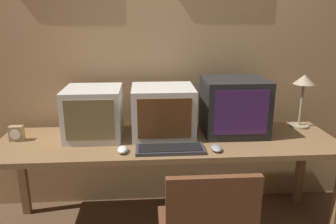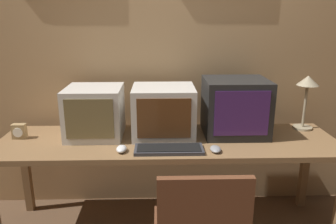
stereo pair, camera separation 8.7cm
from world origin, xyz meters
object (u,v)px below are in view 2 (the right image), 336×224
monitor_left (95,112)px  mouse_far_corner (122,149)px  desk_lamp (307,89)px  monitor_center (164,111)px  keyboard_main (169,149)px  desk_clock (19,131)px  mouse_near_keyboard (215,149)px  monitor_right (235,107)px

monitor_left → mouse_far_corner: size_ratio=3.66×
desk_lamp → monitor_center: bearing=-174.2°
desk_lamp → mouse_far_corner: bearing=-163.0°
keyboard_main → desk_lamp: 1.14m
keyboard_main → desk_clock: desk_clock is taller
monitor_center → mouse_near_keyboard: size_ratio=3.99×
monitor_right → mouse_near_keyboard: (-0.19, -0.33, -0.18)m
monitor_left → desk_lamp: (1.54, 0.11, 0.13)m
monitor_center → mouse_near_keyboard: (0.32, -0.31, -0.16)m
keyboard_main → mouse_far_corner: mouse_far_corner is taller
monitor_center → keyboard_main: bearing=-83.9°
desk_clock → desk_lamp: size_ratio=0.26×
monitor_right → desk_lamp: size_ratio=1.09×
monitor_left → monitor_right: bearing=1.0°
monitor_left → monitor_center: (0.48, -0.00, 0.00)m
monitor_right → desk_lamp: 0.56m
desk_lamp → keyboard_main: bearing=-158.5°
monitor_right → mouse_far_corner: bearing=-158.0°
monitor_right → monitor_left: bearing=-179.0°
mouse_far_corner → desk_clock: size_ratio=1.01×
mouse_far_corner → desk_lamp: bearing=17.0°
mouse_near_keyboard → desk_lamp: 0.90m
mouse_far_corner → mouse_near_keyboard: bearing=-1.3°
monitor_center → mouse_near_keyboard: monitor_center is taller
desk_lamp → monitor_right: bearing=-170.7°
monitor_right → keyboard_main: monitor_right is taller
keyboard_main → mouse_near_keyboard: mouse_near_keyboard is taller
monitor_left → desk_lamp: 1.55m
monitor_center → mouse_far_corner: (-0.27, -0.30, -0.16)m
monitor_right → mouse_far_corner: (-0.78, -0.32, -0.18)m
mouse_near_keyboard → desk_lamp: bearing=29.7°
keyboard_main → desk_clock: 1.07m
monitor_right → mouse_near_keyboard: 0.42m
mouse_far_corner → monitor_right: bearing=22.0°
monitor_left → monitor_right: size_ratio=0.87×
keyboard_main → mouse_near_keyboard: 0.29m
monitor_center → mouse_far_corner: bearing=-132.2°
monitor_left → mouse_near_keyboard: (0.81, -0.31, -0.16)m
monitor_center → monitor_right: (0.51, 0.02, 0.02)m
monitor_right → mouse_far_corner: 0.86m
monitor_right → mouse_far_corner: monitor_right is taller
monitor_left → mouse_far_corner: monitor_left is taller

